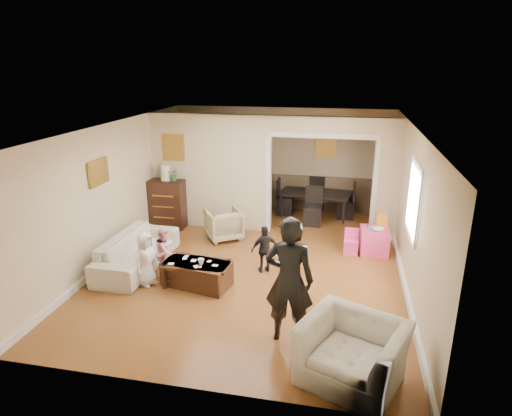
% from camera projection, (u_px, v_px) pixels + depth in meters
% --- Properties ---
extents(floor, '(7.00, 7.00, 0.00)m').
position_uv_depth(floor, '(254.00, 263.00, 8.48)').
color(floor, '#9B5828').
rests_on(floor, ground).
extents(partition_left, '(2.75, 0.18, 2.60)m').
position_uv_depth(partition_left, '(211.00, 172.00, 10.01)').
color(partition_left, beige).
rests_on(partition_left, ground).
extents(partition_right, '(0.55, 0.18, 2.60)m').
position_uv_depth(partition_right, '(387.00, 181.00, 9.27)').
color(partition_right, beige).
rests_on(partition_right, ground).
extents(partition_header, '(2.22, 0.18, 0.35)m').
position_uv_depth(partition_header, '(323.00, 125.00, 9.18)').
color(partition_header, beige).
rests_on(partition_header, partition_right).
extents(window_pane, '(0.03, 0.95, 1.10)m').
position_uv_depth(window_pane, '(415.00, 201.00, 7.10)').
color(window_pane, white).
rests_on(window_pane, ground).
extents(framed_art_partition, '(0.45, 0.03, 0.55)m').
position_uv_depth(framed_art_partition, '(173.00, 147.00, 9.90)').
color(framed_art_partition, brown).
rests_on(framed_art_partition, partition_left).
extents(framed_art_sofa_wall, '(0.03, 0.55, 0.40)m').
position_uv_depth(framed_art_sofa_wall, '(98.00, 172.00, 7.87)').
color(framed_art_sofa_wall, brown).
extents(framed_art_alcove, '(0.45, 0.03, 0.55)m').
position_uv_depth(framed_art_alcove, '(326.00, 146.00, 10.93)').
color(framed_art_alcove, brown).
extents(sofa, '(0.86, 2.13, 0.62)m').
position_uv_depth(sofa, '(137.00, 251.00, 8.26)').
color(sofa, beige).
rests_on(sofa, ground).
extents(armchair_back, '(0.98, 0.99, 0.66)m').
position_uv_depth(armchair_back, '(224.00, 224.00, 9.56)').
color(armchair_back, tan).
rests_on(armchair_back, ground).
extents(armchair_front, '(1.46, 1.38, 0.76)m').
position_uv_depth(armchair_front, '(352.00, 352.00, 5.28)').
color(armchair_front, beige).
rests_on(armchair_front, ground).
extents(dresser, '(0.82, 0.46, 1.13)m').
position_uv_depth(dresser, '(168.00, 204.00, 10.18)').
color(dresser, black).
rests_on(dresser, ground).
extents(table_lamp, '(0.22, 0.22, 0.36)m').
position_uv_depth(table_lamp, '(165.00, 172.00, 9.95)').
color(table_lamp, '#F7F1C9').
rests_on(table_lamp, dresser).
extents(potted_plant, '(0.25, 0.22, 0.28)m').
position_uv_depth(potted_plant, '(174.00, 175.00, 9.92)').
color(potted_plant, '#3B7333').
rests_on(potted_plant, dresser).
extents(coffee_table, '(1.22, 0.78, 0.42)m').
position_uv_depth(coffee_table, '(197.00, 274.00, 7.59)').
color(coffee_table, '#3A1D12').
rests_on(coffee_table, ground).
extents(coffee_cup, '(0.13, 0.13, 0.10)m').
position_uv_depth(coffee_cup, '(201.00, 262.00, 7.44)').
color(coffee_cup, white).
rests_on(coffee_cup, coffee_table).
extents(play_table, '(0.57, 0.57, 0.52)m').
position_uv_depth(play_table, '(374.00, 241.00, 8.85)').
color(play_table, '#FF4383').
rests_on(play_table, ground).
extents(cereal_box, '(0.20, 0.08, 0.30)m').
position_uv_depth(cereal_box, '(382.00, 220.00, 8.79)').
color(cereal_box, yellow).
rests_on(cereal_box, play_table).
extents(cyan_cup, '(0.08, 0.08, 0.08)m').
position_uv_depth(cyan_cup, '(370.00, 227.00, 8.73)').
color(cyan_cup, '#24B7AE').
rests_on(cyan_cup, play_table).
extents(toy_block, '(0.10, 0.09, 0.05)m').
position_uv_depth(toy_block, '(369.00, 225.00, 8.89)').
color(toy_block, red).
rests_on(toy_block, play_table).
extents(play_bowl, '(0.25, 0.25, 0.06)m').
position_uv_depth(play_bowl, '(378.00, 230.00, 8.64)').
color(play_bowl, white).
rests_on(play_bowl, play_table).
extents(dining_table, '(1.84, 1.20, 0.60)m').
position_uv_depth(dining_table, '(315.00, 204.00, 10.99)').
color(dining_table, black).
rests_on(dining_table, ground).
extents(adult_person, '(0.68, 0.46, 1.81)m').
position_uv_depth(adult_person, '(289.00, 280.00, 5.88)').
color(adult_person, black).
rests_on(adult_person, ground).
extents(child_kneel_a, '(0.45, 0.55, 0.96)m').
position_uv_depth(child_kneel_a, '(146.00, 259.00, 7.53)').
color(child_kneel_a, white).
rests_on(child_kneel_a, ground).
extents(child_kneel_b, '(0.39, 0.47, 0.88)m').
position_uv_depth(child_kneel_b, '(165.00, 251.00, 7.93)').
color(child_kneel_b, pink).
rests_on(child_kneel_b, ground).
extents(child_toddler, '(0.56, 0.44, 0.89)m').
position_uv_depth(child_toddler, '(265.00, 249.00, 8.01)').
color(child_toddler, black).
rests_on(child_toddler, ground).
extents(craft_papers, '(0.86, 0.47, 0.00)m').
position_uv_depth(craft_papers, '(194.00, 262.00, 7.52)').
color(craft_papers, white).
rests_on(craft_papers, coffee_table).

